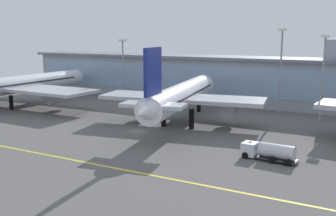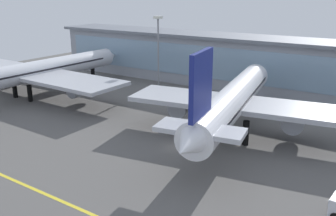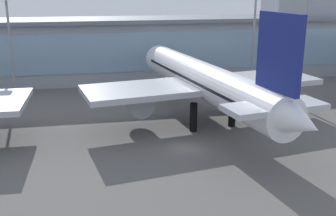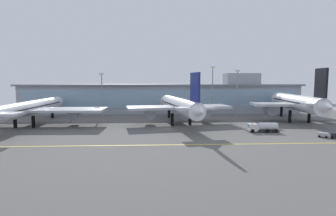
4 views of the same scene
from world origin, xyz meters
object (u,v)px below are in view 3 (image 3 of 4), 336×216
airliner_near_right (205,82)px  apron_light_mast_centre (306,22)px  apron_light_mast_east (9,30)px  apron_light_mast_west (255,17)px

airliner_near_right → apron_light_mast_centre: (27.07, 20.13, 6.93)m
apron_light_mast_east → apron_light_mast_west: bearing=-0.3°
apron_light_mast_centre → apron_light_mast_east: (-58.59, 2.37, -0.76)m
apron_light_mast_west → apron_light_mast_east: apron_light_mast_west is taller
apron_light_mast_centre → apron_light_mast_west: bearing=168.7°
airliner_near_right → apron_light_mast_east: size_ratio=2.69×
apron_light_mast_west → apron_light_mast_east: bearing=179.7°
airliner_near_right → apron_light_mast_centre: bearing=-63.2°
airliner_near_right → apron_light_mast_centre: apron_light_mast_centre is taller
apron_light_mast_west → apron_light_mast_east: 48.27m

